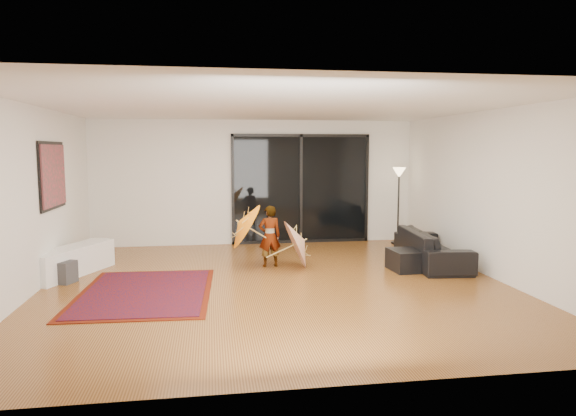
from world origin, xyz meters
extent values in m
plane|color=#945D28|center=(0.00, 0.00, 0.00)|extent=(7.00, 7.00, 0.00)
plane|color=white|center=(0.00, 0.00, 2.70)|extent=(7.00, 7.00, 0.00)
plane|color=silver|center=(0.00, 3.50, 1.35)|extent=(7.00, 0.00, 7.00)
plane|color=silver|center=(0.00, -3.50, 1.35)|extent=(7.00, 0.00, 7.00)
plane|color=silver|center=(-3.50, 0.00, 1.35)|extent=(0.00, 7.00, 7.00)
plane|color=silver|center=(3.50, 0.00, 1.35)|extent=(0.00, 7.00, 7.00)
cube|color=black|center=(1.00, 3.47, 1.20)|extent=(3.00, 0.04, 2.40)
cube|color=black|center=(1.00, 3.45, 2.37)|extent=(3.06, 0.06, 0.06)
cube|color=black|center=(1.00, 3.45, 0.03)|extent=(3.06, 0.06, 0.06)
cube|color=black|center=(1.00, 3.45, 1.20)|extent=(0.06, 0.06, 2.40)
cube|color=black|center=(-3.48, 1.00, 1.65)|extent=(0.02, 1.28, 1.08)
cube|color=#1F4D3C|center=(-3.46, 1.00, 1.65)|extent=(0.03, 1.18, 0.98)
cube|color=white|center=(-3.25, 1.07, 0.24)|extent=(1.09, 1.73, 0.47)
cube|color=#424244|center=(-3.25, 0.56, 0.17)|extent=(0.39, 0.39, 0.34)
cube|color=#521407|center=(-1.94, -0.20, 0.01)|extent=(1.97, 2.67, 0.01)
cube|color=#690D0A|center=(-1.94, -0.20, 0.01)|extent=(1.81, 2.50, 0.02)
imported|color=black|center=(2.95, 0.94, 0.31)|extent=(1.02, 2.17, 0.62)
cube|color=black|center=(2.37, 0.56, 0.18)|extent=(0.66, 0.66, 0.36)
cylinder|color=black|center=(3.10, 3.04, 0.02)|extent=(0.29, 0.29, 0.03)
cylinder|color=black|center=(3.10, 3.04, 0.77)|extent=(0.04, 0.04, 1.54)
cone|color=#FFD899|center=(3.10, 3.04, 1.56)|extent=(0.29, 0.29, 0.23)
imported|color=#999999|center=(0.04, 1.21, 0.54)|extent=(0.42, 0.30, 1.09)
cone|color=orange|center=(-0.51, 1.16, 0.73)|extent=(0.60, 0.87, 0.83)
cylinder|color=tan|center=(-0.51, 1.16, 0.40)|extent=(0.44, 0.02, 0.28)
cylinder|color=tan|center=(-0.51, 1.16, 0.84)|extent=(0.06, 0.02, 0.05)
cone|color=silver|center=(0.64, 1.06, 0.51)|extent=(0.53, 0.90, 0.90)
cylinder|color=tan|center=(0.64, 1.06, 0.13)|extent=(0.51, 0.02, 0.24)
cylinder|color=tan|center=(0.64, 1.06, 0.62)|extent=(0.06, 0.02, 0.04)
camera|label=1|loc=(-0.98, -7.66, 2.06)|focal=32.00mm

